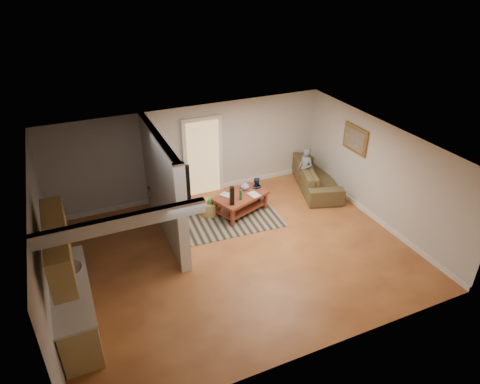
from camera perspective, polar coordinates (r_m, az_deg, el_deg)
name	(u,v)px	position (r m, az deg, el deg)	size (l,w,h in m)	color
ground	(237,253)	(9.63, -0.45, -8.19)	(7.50, 7.50, 0.00)	brown
room_shell	(181,198)	(8.87, -7.92, -0.78)	(7.54, 6.02, 2.52)	beige
area_rug	(226,216)	(10.90, -1.92, -3.22)	(2.63, 1.92, 0.01)	black
sofa	(315,187)	(12.45, 9.95, 0.71)	(2.42, 0.95, 0.71)	#463A23
coffee_table	(241,198)	(10.86, 0.15, -0.86)	(1.52, 1.19, 0.79)	maroon
tv_console	(167,193)	(10.81, -9.71, -0.19)	(0.76, 1.15, 0.93)	maroon
speaker_left	(232,205)	(10.39, -1.08, -1.75)	(0.10, 0.10, 1.01)	black
speaker_right	(188,183)	(11.44, -6.92, 1.22)	(0.10, 0.10, 1.04)	black
toy_basket	(210,207)	(10.95, -4.05, -1.95)	(0.53, 0.53, 0.47)	olive
child	(303,189)	(12.25, 8.45, 0.36)	(0.46, 0.30, 1.26)	slate
toddler	(256,204)	(11.41, 2.09, -1.64)	(0.39, 0.30, 0.80)	#202C44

